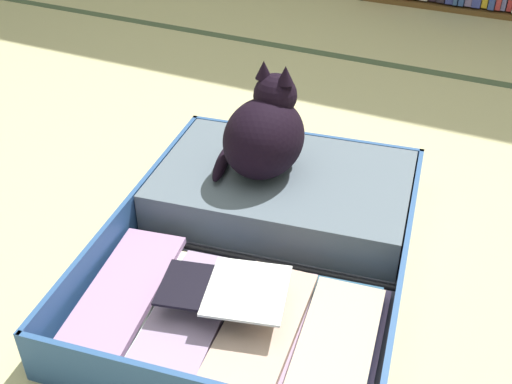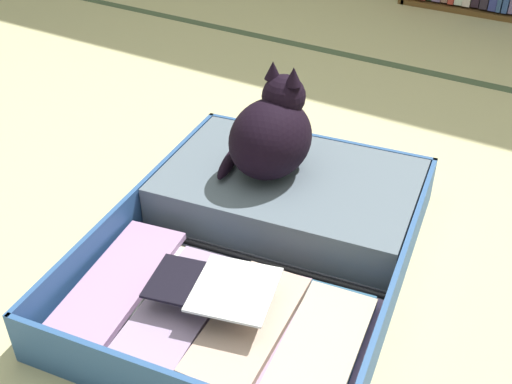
# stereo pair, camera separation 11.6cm
# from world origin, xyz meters

# --- Properties ---
(ground_plane) EXTENTS (10.00, 10.00, 0.00)m
(ground_plane) POSITION_xyz_m (0.00, 0.00, 0.00)
(ground_plane) COLOR tan
(tatami_border) EXTENTS (4.80, 0.05, 0.00)m
(tatami_border) POSITION_xyz_m (0.00, 1.39, 0.00)
(tatami_border) COLOR #3E4E35
(tatami_border) RESTS_ON ground_plane
(open_suitcase) EXTENTS (0.79, 0.98, 0.13)m
(open_suitcase) POSITION_xyz_m (-0.08, 0.16, 0.05)
(open_suitcase) COLOR navy
(open_suitcase) RESTS_ON ground_plane
(black_cat) EXTENTS (0.25, 0.25, 0.28)m
(black_cat) POSITION_xyz_m (-0.14, 0.29, 0.24)
(black_cat) COLOR black
(black_cat) RESTS_ON open_suitcase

